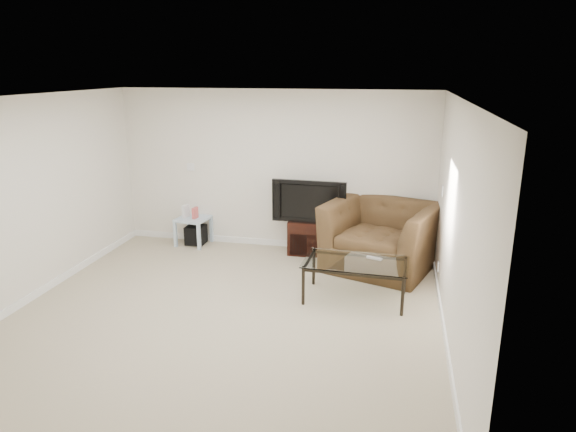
% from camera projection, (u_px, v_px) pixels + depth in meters
% --- Properties ---
extents(floor, '(5.00, 5.00, 0.00)m').
position_uv_depth(floor, '(225.00, 314.00, 6.07)').
color(floor, tan).
rests_on(floor, ground).
extents(ceiling, '(5.00, 5.00, 0.00)m').
position_uv_depth(ceiling, '(217.00, 98.00, 5.37)').
color(ceiling, white).
rests_on(ceiling, ground).
extents(wall_back, '(5.00, 0.02, 2.50)m').
position_uv_depth(wall_back, '(274.00, 170.00, 8.07)').
color(wall_back, silver).
rests_on(wall_back, ground).
extents(wall_left, '(0.02, 5.00, 2.50)m').
position_uv_depth(wall_left, '(26.00, 201.00, 6.22)').
color(wall_left, silver).
rests_on(wall_left, ground).
extents(wall_right, '(0.02, 5.00, 2.50)m').
position_uv_depth(wall_right, '(455.00, 227.00, 5.21)').
color(wall_right, silver).
rests_on(wall_right, ground).
extents(plate_back, '(0.12, 0.02, 0.12)m').
position_uv_depth(plate_back, '(191.00, 167.00, 8.34)').
color(plate_back, white).
rests_on(plate_back, wall_back).
extents(plate_right_switch, '(0.02, 0.09, 0.13)m').
position_uv_depth(plate_right_switch, '(443.00, 191.00, 6.72)').
color(plate_right_switch, white).
rests_on(plate_right_switch, wall_right).
extents(plate_right_outlet, '(0.02, 0.08, 0.12)m').
position_uv_depth(plate_right_outlet, '(438.00, 267.00, 6.70)').
color(plate_right_outlet, white).
rests_on(plate_right_outlet, wall_right).
extents(tv_stand, '(0.64, 0.45, 0.54)m').
position_uv_depth(tv_stand, '(310.00, 236.00, 8.01)').
color(tv_stand, black).
rests_on(tv_stand, floor).
extents(dvd_player, '(0.39, 0.27, 0.05)m').
position_uv_depth(dvd_player, '(310.00, 226.00, 7.92)').
color(dvd_player, black).
rests_on(dvd_player, tv_stand).
extents(television, '(1.06, 0.25, 0.65)m').
position_uv_depth(television, '(310.00, 200.00, 7.82)').
color(television, black).
rests_on(television, tv_stand).
extents(side_table, '(0.53, 0.53, 0.46)m').
position_uv_depth(side_table, '(194.00, 231.00, 8.41)').
color(side_table, silver).
rests_on(side_table, floor).
extents(subwoofer, '(0.30, 0.30, 0.30)m').
position_uv_depth(subwoofer, '(196.00, 235.00, 8.44)').
color(subwoofer, black).
rests_on(subwoofer, floor).
extents(game_console, '(0.08, 0.16, 0.21)m').
position_uv_depth(game_console, '(186.00, 211.00, 8.34)').
color(game_console, white).
rests_on(game_console, side_table).
extents(game_case, '(0.06, 0.14, 0.18)m').
position_uv_depth(game_case, '(195.00, 213.00, 8.29)').
color(game_case, '#CC4C4C').
rests_on(game_case, side_table).
extents(recliner, '(1.70, 1.38, 1.29)m').
position_uv_depth(recliner, '(381.00, 225.00, 7.31)').
color(recliner, '#513324').
rests_on(recliner, floor).
extents(coffee_table, '(1.31, 0.77, 0.50)m').
position_uv_depth(coffee_table, '(355.00, 280.00, 6.40)').
color(coffee_table, black).
rests_on(coffee_table, floor).
extents(remote, '(0.21, 0.12, 0.02)m').
position_uv_depth(remote, '(374.00, 258.00, 6.41)').
color(remote, '#B2B2B7').
rests_on(remote, coffee_table).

